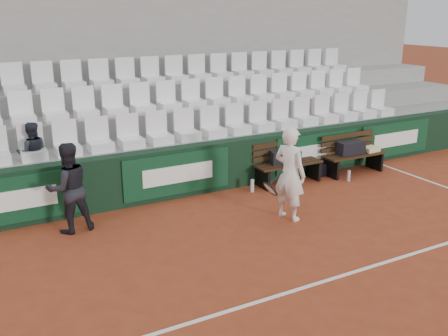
{
  "coord_description": "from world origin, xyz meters",
  "views": [
    {
      "loc": [
        -3.74,
        -4.66,
        3.54
      ],
      "look_at": [
        0.05,
        2.4,
        1.0
      ],
      "focal_mm": 40.0,
      "sensor_mm": 36.0,
      "label": 1
    }
  ],
  "objects_px": {
    "tennis_player": "(290,174)",
    "ball_kid": "(69,188)",
    "sports_bag_left": "(285,157)",
    "spectator_c": "(30,128)",
    "water_bottle_near": "(252,186)",
    "bench_left": "(288,173)",
    "sports_bag_ground": "(322,169)",
    "sports_bag_right": "(351,148)",
    "water_bottle_far": "(349,176)",
    "bench_right": "(353,163)"
  },
  "relations": [
    {
      "from": "water_bottle_far",
      "to": "tennis_player",
      "type": "distance_m",
      "value": 2.66
    },
    {
      "from": "water_bottle_near",
      "to": "tennis_player",
      "type": "xyz_separation_m",
      "value": [
        -0.14,
        -1.45,
        0.7
      ]
    },
    {
      "from": "bench_left",
      "to": "water_bottle_near",
      "type": "distance_m",
      "value": 0.98
    },
    {
      "from": "sports_bag_right",
      "to": "spectator_c",
      "type": "bearing_deg",
      "value": 171.41
    },
    {
      "from": "sports_bag_left",
      "to": "spectator_c",
      "type": "distance_m",
      "value": 5.05
    },
    {
      "from": "bench_right",
      "to": "water_bottle_near",
      "type": "height_order",
      "value": "bench_right"
    },
    {
      "from": "water_bottle_near",
      "to": "ball_kid",
      "type": "bearing_deg",
      "value": -177.28
    },
    {
      "from": "sports_bag_right",
      "to": "ball_kid",
      "type": "height_order",
      "value": "ball_kid"
    },
    {
      "from": "sports_bag_ground",
      "to": "spectator_c",
      "type": "relative_size",
      "value": 0.4
    },
    {
      "from": "bench_left",
      "to": "water_bottle_far",
      "type": "relative_size",
      "value": 6.31
    },
    {
      "from": "ball_kid",
      "to": "spectator_c",
      "type": "relative_size",
      "value": 1.36
    },
    {
      "from": "bench_right",
      "to": "spectator_c",
      "type": "relative_size",
      "value": 1.34
    },
    {
      "from": "bench_right",
      "to": "sports_bag_left",
      "type": "distance_m",
      "value": 1.82
    },
    {
      "from": "tennis_player",
      "to": "ball_kid",
      "type": "relative_size",
      "value": 1.09
    },
    {
      "from": "ball_kid",
      "to": "water_bottle_near",
      "type": "bearing_deg",
      "value": 176.2
    },
    {
      "from": "bench_left",
      "to": "water_bottle_near",
      "type": "bearing_deg",
      "value": -173.57
    },
    {
      "from": "sports_bag_left",
      "to": "bench_left",
      "type": "bearing_deg",
      "value": -19.43
    },
    {
      "from": "ball_kid",
      "to": "water_bottle_far",
      "type": "bearing_deg",
      "value": 171.19
    },
    {
      "from": "sports_bag_ground",
      "to": "sports_bag_right",
      "type": "bearing_deg",
      "value": -16.97
    },
    {
      "from": "bench_left",
      "to": "sports_bag_ground",
      "type": "distance_m",
      "value": 1.0
    },
    {
      "from": "sports_bag_left",
      "to": "water_bottle_far",
      "type": "height_order",
      "value": "sports_bag_left"
    },
    {
      "from": "bench_left",
      "to": "bench_right",
      "type": "height_order",
      "value": "same"
    },
    {
      "from": "sports_bag_right",
      "to": "ball_kid",
      "type": "distance_m",
      "value": 6.23
    },
    {
      "from": "sports_bag_left",
      "to": "tennis_player",
      "type": "distance_m",
      "value": 1.91
    },
    {
      "from": "bench_right",
      "to": "spectator_c",
      "type": "height_order",
      "value": "spectator_c"
    },
    {
      "from": "sports_bag_left",
      "to": "bench_right",
      "type": "bearing_deg",
      "value": -4.85
    },
    {
      "from": "water_bottle_far",
      "to": "bench_right",
      "type": "bearing_deg",
      "value": 39.91
    },
    {
      "from": "water_bottle_near",
      "to": "spectator_c",
      "type": "relative_size",
      "value": 0.24
    },
    {
      "from": "sports_bag_left",
      "to": "tennis_player",
      "type": "height_order",
      "value": "tennis_player"
    },
    {
      "from": "sports_bag_right",
      "to": "tennis_player",
      "type": "distance_m",
      "value": 3.11
    },
    {
      "from": "spectator_c",
      "to": "sports_bag_ground",
      "type": "bearing_deg",
      "value": 179.77
    },
    {
      "from": "bench_left",
      "to": "tennis_player",
      "type": "relative_size",
      "value": 0.9
    },
    {
      "from": "water_bottle_near",
      "to": "spectator_c",
      "type": "height_order",
      "value": "spectator_c"
    },
    {
      "from": "sports_bag_ground",
      "to": "ball_kid",
      "type": "bearing_deg",
      "value": -176.03
    },
    {
      "from": "bench_left",
      "to": "bench_right",
      "type": "relative_size",
      "value": 1.0
    },
    {
      "from": "water_bottle_far",
      "to": "tennis_player",
      "type": "bearing_deg",
      "value": -155.89
    },
    {
      "from": "sports_bag_right",
      "to": "water_bottle_far",
      "type": "bearing_deg",
      "value": -132.47
    },
    {
      "from": "sports_bag_right",
      "to": "sports_bag_ground",
      "type": "xyz_separation_m",
      "value": [
        -0.63,
        0.19,
        -0.46
      ]
    },
    {
      "from": "sports_bag_left",
      "to": "water_bottle_near",
      "type": "bearing_deg",
      "value": -171.3
    },
    {
      "from": "bench_right",
      "to": "sports_bag_left",
      "type": "height_order",
      "value": "sports_bag_left"
    },
    {
      "from": "bench_left",
      "to": "water_bottle_far",
      "type": "xyz_separation_m",
      "value": [
        1.23,
        -0.51,
        -0.11
      ]
    },
    {
      "from": "bench_right",
      "to": "sports_bag_right",
      "type": "distance_m",
      "value": 0.38
    },
    {
      "from": "sports_bag_right",
      "to": "bench_left",
      "type": "bearing_deg",
      "value": 176.98
    },
    {
      "from": "water_bottle_near",
      "to": "sports_bag_left",
      "type": "bearing_deg",
      "value": 8.7
    },
    {
      "from": "sports_bag_ground",
      "to": "ball_kid",
      "type": "relative_size",
      "value": 0.29
    },
    {
      "from": "tennis_player",
      "to": "ball_kid",
      "type": "distance_m",
      "value": 3.72
    },
    {
      "from": "sports_bag_left",
      "to": "spectator_c",
      "type": "bearing_deg",
      "value": 169.76
    },
    {
      "from": "bench_left",
      "to": "tennis_player",
      "type": "height_order",
      "value": "tennis_player"
    },
    {
      "from": "water_bottle_near",
      "to": "water_bottle_far",
      "type": "xyz_separation_m",
      "value": [
        2.2,
        -0.41,
        -0.01
      ]
    },
    {
      "from": "sports_bag_left",
      "to": "sports_bag_ground",
      "type": "relative_size",
      "value": 1.41
    }
  ]
}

